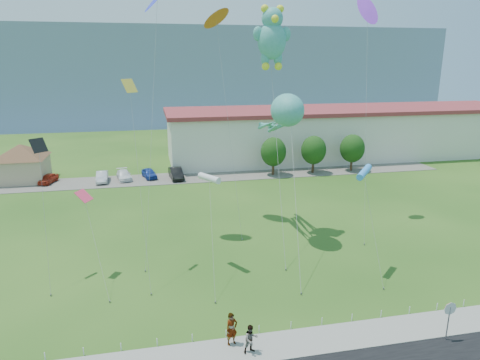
% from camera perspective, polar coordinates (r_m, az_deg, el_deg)
% --- Properties ---
extents(ground, '(160.00, 160.00, 0.00)m').
position_cam_1_polar(ground, '(28.50, 3.92, -17.95)').
color(ground, '#234B15').
rests_on(ground, ground).
extents(sidewalk, '(80.00, 2.50, 0.10)m').
position_cam_1_polar(sidewalk, '(26.32, 5.64, -21.06)').
color(sidewalk, gray).
rests_on(sidewalk, ground).
extents(parking_strip, '(70.00, 6.00, 0.06)m').
position_cam_1_polar(parking_strip, '(60.28, -5.03, 0.43)').
color(parking_strip, '#59544C').
rests_on(parking_strip, ground).
extents(hill_ridge, '(160.00, 50.00, 25.00)m').
position_cam_1_polar(hill_ridge, '(143.01, -9.38, 14.09)').
color(hill_ridge, slate).
rests_on(hill_ridge, ground).
extents(pavilion, '(9.20, 9.20, 5.00)m').
position_cam_1_polar(pavilion, '(64.51, -27.13, 2.49)').
color(pavilion, tan).
rests_on(pavilion, ground).
extents(warehouse, '(61.00, 15.00, 8.20)m').
position_cam_1_polar(warehouse, '(75.27, 14.19, 6.24)').
color(warehouse, beige).
rests_on(warehouse, ground).
extents(stop_sign, '(0.80, 0.07, 2.50)m').
position_cam_1_polar(stop_sign, '(28.27, 26.17, -15.53)').
color(stop_sign, slate).
rests_on(stop_sign, ground).
extents(rope_fence, '(26.05, 0.05, 0.50)m').
position_cam_1_polar(rope_fence, '(27.33, 4.70, -18.97)').
color(rope_fence, white).
rests_on(rope_fence, ground).
extents(tree_near, '(3.60, 3.60, 5.47)m').
position_cam_1_polar(tree_near, '(60.48, 4.48, 3.76)').
color(tree_near, '#3F2B19').
rests_on(tree_near, ground).
extents(tree_mid, '(3.60, 3.60, 5.47)m').
position_cam_1_polar(tree_mid, '(62.40, 9.79, 3.95)').
color(tree_mid, '#3F2B19').
rests_on(tree_mid, ground).
extents(tree_far, '(3.60, 3.60, 5.47)m').
position_cam_1_polar(tree_far, '(64.82, 14.75, 4.09)').
color(tree_far, '#3F2B19').
rests_on(tree_far, ground).
extents(pedestrian_left, '(0.83, 0.68, 1.96)m').
position_cam_1_polar(pedestrian_left, '(25.66, -1.11, -19.23)').
color(pedestrian_left, gray).
rests_on(pedestrian_left, sidewalk).
extents(pedestrian_right, '(0.93, 0.79, 1.68)m').
position_cam_1_polar(pedestrian_right, '(25.15, 1.47, -20.43)').
color(pedestrian_right, gray).
rests_on(pedestrian_right, sidewalk).
extents(parked_car_red, '(2.40, 3.84, 1.22)m').
position_cam_1_polar(parked_car_red, '(62.20, -24.20, 0.17)').
color(parked_car_red, '#A82714').
rests_on(parked_car_red, parking_strip).
extents(parked_car_silver, '(1.59, 4.15, 1.35)m').
position_cam_1_polar(parked_car_silver, '(60.29, -17.91, 0.41)').
color(parked_car_silver, silver).
rests_on(parked_car_silver, parking_strip).
extents(parked_car_white, '(2.48, 4.48, 1.23)m').
position_cam_1_polar(parked_car_white, '(60.62, -15.20, 0.65)').
color(parked_car_white, white).
rests_on(parked_car_white, parking_strip).
extents(parked_car_blue, '(2.44, 4.05, 1.29)m').
position_cam_1_polar(parked_car_blue, '(60.64, -12.01, 0.89)').
color(parked_car_blue, '#1B3897').
rests_on(parked_car_blue, parking_strip).
extents(parked_car_black, '(2.04, 4.72, 1.51)m').
position_cam_1_polar(parked_car_black, '(59.52, -8.53, 0.90)').
color(parked_car_black, black).
rests_on(parked_car_black, parking_strip).
extents(octopus_kite, '(3.13, 15.67, 13.12)m').
position_cam_1_polar(octopus_kite, '(37.73, 5.80, 8.45)').
color(octopus_kite, teal).
rests_on(octopus_kite, ground).
extents(teddy_bear_kite, '(3.40, 10.13, 20.38)m').
position_cam_1_polar(teddy_bear_kite, '(39.32, 4.29, 18.59)').
color(teddy_bear_kite, teal).
rests_on(teddy_bear_kite, ground).
extents(small_kite_purple, '(3.78, 8.81, 21.10)m').
position_cam_1_polar(small_kite_purple, '(45.01, 16.65, 20.23)').
color(small_kite_purple, '#9E38E2').
rests_on(small_kite_purple, ground).
extents(small_kite_yellow, '(1.45, 6.18, 14.43)m').
position_cam_1_polar(small_kite_yellow, '(32.20, -14.20, 8.89)').
color(small_kite_yellow, gold).
rests_on(small_kite_yellow, ground).
extents(small_kite_white, '(0.81, 6.90, 7.63)m').
position_cam_1_polar(small_kite_white, '(32.36, -4.10, 0.14)').
color(small_kite_white, silver).
rests_on(small_kite_white, ground).
extents(small_kite_cyan, '(0.75, 4.49, 8.29)m').
position_cam_1_polar(small_kite_cyan, '(32.68, 16.25, 0.91)').
color(small_kite_cyan, '#3490EA').
rests_on(small_kite_cyan, ground).
extents(small_kite_black, '(1.29, 4.54, 10.35)m').
position_cam_1_polar(small_kite_black, '(33.61, -25.14, 2.35)').
color(small_kite_black, black).
rests_on(small_kite_black, ground).
extents(small_kite_blue, '(3.08, 8.64, 21.51)m').
position_cam_1_polar(small_kite_blue, '(38.76, -11.02, 22.01)').
color(small_kite_blue, '#2632DB').
rests_on(small_kite_blue, ground).
extents(small_kite_orange, '(1.93, 8.07, 20.30)m').
position_cam_1_polar(small_kite_orange, '(43.01, -3.12, 20.05)').
color(small_kite_orange, orange).
rests_on(small_kite_orange, ground).
extents(small_kite_pink, '(2.42, 5.42, 6.63)m').
position_cam_1_polar(small_kite_pink, '(33.07, -19.83, -3.13)').
color(small_kite_pink, '#F5365B').
rests_on(small_kite_pink, ground).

